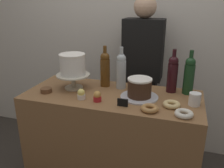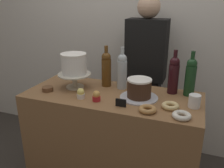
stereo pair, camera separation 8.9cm
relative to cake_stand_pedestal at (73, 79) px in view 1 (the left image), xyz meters
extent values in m
cube|color=silver|center=(0.32, 0.83, 0.32)|extent=(6.00, 0.05, 2.60)
cube|color=brown|center=(0.32, -0.03, -0.53)|extent=(1.29, 0.56, 0.90)
cylinder|color=beige|center=(0.00, 0.00, -0.07)|extent=(0.14, 0.14, 0.01)
cylinder|color=beige|center=(0.00, 0.00, -0.02)|extent=(0.04, 0.04, 0.09)
cylinder|color=beige|center=(0.00, 0.00, 0.03)|extent=(0.26, 0.26, 0.01)
cylinder|color=white|center=(0.00, 0.00, 0.11)|extent=(0.19, 0.19, 0.15)
cylinder|color=white|center=(0.00, 0.00, 0.19)|extent=(0.20, 0.20, 0.01)
cylinder|color=silver|center=(0.53, -0.03, -0.07)|extent=(0.27, 0.27, 0.01)
cylinder|color=#3D2619|center=(0.53, -0.03, -0.01)|extent=(0.17, 0.17, 0.12)
cylinder|color=white|center=(0.53, -0.03, 0.06)|extent=(0.17, 0.17, 0.01)
cylinder|color=#B2BCC1|center=(0.35, 0.12, 0.03)|extent=(0.08, 0.08, 0.22)
sphere|color=#B2BCC1|center=(0.35, 0.12, 0.16)|extent=(0.07, 0.07, 0.07)
cylinder|color=#B2BCC1|center=(0.35, 0.12, 0.21)|extent=(0.03, 0.03, 0.08)
cylinder|color=#193D1E|center=(0.85, 0.15, 0.03)|extent=(0.08, 0.08, 0.22)
sphere|color=#193D1E|center=(0.85, 0.15, 0.16)|extent=(0.07, 0.07, 0.07)
cylinder|color=#193D1E|center=(0.85, 0.15, 0.21)|extent=(0.03, 0.03, 0.08)
cylinder|color=#5B3814|center=(0.22, 0.13, 0.03)|extent=(0.08, 0.08, 0.22)
sphere|color=#5B3814|center=(0.22, 0.13, 0.16)|extent=(0.07, 0.07, 0.07)
cylinder|color=#5B3814|center=(0.22, 0.13, 0.21)|extent=(0.03, 0.03, 0.08)
cylinder|color=black|center=(0.73, 0.16, 0.03)|extent=(0.08, 0.08, 0.22)
sphere|color=black|center=(0.73, 0.16, 0.16)|extent=(0.07, 0.07, 0.07)
cylinder|color=black|center=(0.73, 0.16, 0.21)|extent=(0.03, 0.03, 0.08)
cylinder|color=white|center=(0.14, -0.17, -0.06)|extent=(0.06, 0.06, 0.03)
sphere|color=#EFDB6B|center=(0.14, -0.17, -0.03)|extent=(0.05, 0.05, 0.05)
cylinder|color=red|center=(0.26, -0.18, -0.06)|extent=(0.06, 0.06, 0.03)
sphere|color=#CC9347|center=(0.26, -0.18, -0.03)|extent=(0.05, 0.05, 0.05)
torus|color=#E0C17F|center=(0.76, -0.12, -0.06)|extent=(0.11, 0.11, 0.03)
torus|color=#B27F47|center=(0.63, -0.22, -0.06)|extent=(0.11, 0.11, 0.03)
torus|color=silver|center=(0.84, -0.23, -0.06)|extent=(0.11, 0.11, 0.03)
cylinder|color=brown|center=(-0.16, -0.14, -0.07)|extent=(0.08, 0.08, 0.01)
cylinder|color=brown|center=(-0.16, -0.14, -0.06)|extent=(0.08, 0.08, 0.01)
cylinder|color=brown|center=(-0.16, -0.14, -0.05)|extent=(0.08, 0.08, 0.01)
cube|color=black|center=(0.45, -0.20, -0.05)|extent=(0.07, 0.01, 0.05)
cylinder|color=white|center=(0.90, -0.05, -0.04)|extent=(0.08, 0.08, 0.08)
cube|color=black|center=(0.44, 0.56, -0.56)|extent=(0.28, 0.18, 0.85)
cube|color=black|center=(0.44, 0.56, 0.14)|extent=(0.36, 0.22, 0.55)
sphere|color=tan|center=(0.44, 0.56, 0.52)|extent=(0.20, 0.20, 0.20)
camera|label=1|loc=(0.80, -1.55, 0.58)|focal=37.56mm
camera|label=2|loc=(0.88, -1.52, 0.58)|focal=37.56mm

